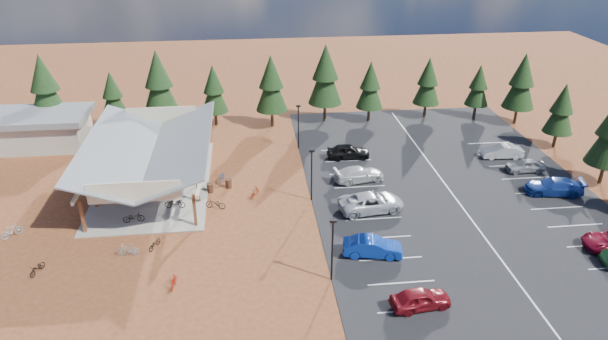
{
  "coord_description": "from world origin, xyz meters",
  "views": [
    {
      "loc": [
        -0.56,
        -41.77,
        24.87
      ],
      "look_at": [
        4.59,
        4.64,
        1.86
      ],
      "focal_mm": 32.0,
      "sensor_mm": 36.0,
      "label": 1
    }
  ],
  "objects_px": {
    "bike_0": "(133,217)",
    "bike_3": "(135,161)",
    "car_4": "(348,151)",
    "bike_12": "(155,243)",
    "lamp_post_1": "(312,171)",
    "bike_13": "(128,250)",
    "bike_14": "(222,177)",
    "lamp_post_0": "(332,246)",
    "bike_8": "(37,268)",
    "car_0": "(421,299)",
    "lamp_post_2": "(298,124)",
    "bike_6": "(165,178)",
    "car_1": "(373,247)",
    "car_3": "(359,174)",
    "car_7": "(554,186)",
    "bike_5": "(159,192)",
    "bike_11": "(174,281)",
    "bike_9": "(12,231)",
    "trash_bin_0": "(210,188)",
    "car_8": "(525,166)",
    "bike_15": "(255,192)",
    "outbuilding": "(39,129)",
    "bike_pavilion": "(150,148)",
    "trash_bin_1": "(229,183)",
    "car_9": "(502,151)",
    "bike_4": "(175,203)",
    "bike_1": "(134,191)",
    "car_2": "(371,202)",
    "bike_2": "(137,175)",
    "bike_16": "(215,204)"
  },
  "relations": [
    {
      "from": "bike_0",
      "to": "bike_3",
      "type": "height_order",
      "value": "bike_3"
    },
    {
      "from": "car_4",
      "to": "bike_12",
      "type": "bearing_deg",
      "value": 129.84
    },
    {
      "from": "lamp_post_1",
      "to": "bike_13",
      "type": "height_order",
      "value": "lamp_post_1"
    },
    {
      "from": "bike_14",
      "to": "car_4",
      "type": "height_order",
      "value": "car_4"
    },
    {
      "from": "lamp_post_0",
      "to": "bike_13",
      "type": "height_order",
      "value": "lamp_post_0"
    },
    {
      "from": "bike_8",
      "to": "car_0",
      "type": "relative_size",
      "value": 0.4
    },
    {
      "from": "lamp_post_1",
      "to": "lamp_post_2",
      "type": "relative_size",
      "value": 1.0
    },
    {
      "from": "bike_6",
      "to": "car_1",
      "type": "xyz_separation_m",
      "value": [
        17.64,
        -14.48,
        0.26
      ]
    },
    {
      "from": "lamp_post_1",
      "to": "car_3",
      "type": "bearing_deg",
      "value": 32.65
    },
    {
      "from": "bike_12",
      "to": "car_7",
      "type": "distance_m",
      "value": 36.82
    },
    {
      "from": "bike_5",
      "to": "bike_11",
      "type": "height_order",
      "value": "bike_5"
    },
    {
      "from": "bike_13",
      "to": "lamp_post_2",
      "type": "bearing_deg",
      "value": 145.98
    },
    {
      "from": "bike_9",
      "to": "car_4",
      "type": "distance_m",
      "value": 32.88
    },
    {
      "from": "lamp_post_1",
      "to": "bike_5",
      "type": "height_order",
      "value": "lamp_post_1"
    },
    {
      "from": "trash_bin_0",
      "to": "car_0",
      "type": "height_order",
      "value": "car_0"
    },
    {
      "from": "car_8",
      "to": "car_1",
      "type": "bearing_deg",
      "value": -54.94
    },
    {
      "from": "lamp_post_0",
      "to": "car_3",
      "type": "relative_size",
      "value": 1.02
    },
    {
      "from": "bike_13",
      "to": "bike_15",
      "type": "distance_m",
      "value": 13.16
    },
    {
      "from": "car_3",
      "to": "outbuilding",
      "type": "bearing_deg",
      "value": 60.06
    },
    {
      "from": "trash_bin_0",
      "to": "bike_14",
      "type": "bearing_deg",
      "value": 64.42
    },
    {
      "from": "bike_pavilion",
      "to": "trash_bin_1",
      "type": "xyz_separation_m",
      "value": [
        7.29,
        -1.66,
        -3.37
      ]
    },
    {
      "from": "bike_13",
      "to": "car_9",
      "type": "distance_m",
      "value": 39.69
    },
    {
      "from": "bike_9",
      "to": "car_3",
      "type": "relative_size",
      "value": 0.37
    },
    {
      "from": "bike_6",
      "to": "car_8",
      "type": "bearing_deg",
      "value": -89.72
    },
    {
      "from": "lamp_post_1",
      "to": "bike_8",
      "type": "height_order",
      "value": "lamp_post_1"
    },
    {
      "from": "lamp_post_1",
      "to": "bike_4",
      "type": "bearing_deg",
      "value": -178.96
    },
    {
      "from": "trash_bin_1",
      "to": "car_7",
      "type": "bearing_deg",
      "value": -8.74
    },
    {
      "from": "car_1",
      "to": "bike_15",
      "type": "bearing_deg",
      "value": 51.02
    },
    {
      "from": "bike_pavilion",
      "to": "bike_14",
      "type": "height_order",
      "value": "bike_pavilion"
    },
    {
      "from": "bike_0",
      "to": "car_8",
      "type": "bearing_deg",
      "value": -86.59
    },
    {
      "from": "bike_pavilion",
      "to": "bike_13",
      "type": "xyz_separation_m",
      "value": [
        -0.38,
        -12.22,
        -3.29
      ]
    },
    {
      "from": "bike_1",
      "to": "bike_13",
      "type": "xyz_separation_m",
      "value": [
        1.16,
        -9.77,
        -0.07
      ]
    },
    {
      "from": "bike_14",
      "to": "bike_3",
      "type": "bearing_deg",
      "value": 169.1
    },
    {
      "from": "bike_5",
      "to": "car_7",
      "type": "relative_size",
      "value": 0.33
    },
    {
      "from": "bike_15",
      "to": "car_2",
      "type": "distance_m",
      "value": 10.95
    },
    {
      "from": "bike_0",
      "to": "car_9",
      "type": "bearing_deg",
      "value": -81.15
    },
    {
      "from": "bike_2",
      "to": "bike_16",
      "type": "bearing_deg",
      "value": -143.3
    },
    {
      "from": "bike_5",
      "to": "lamp_post_0",
      "type": "bearing_deg",
      "value": -126.93
    },
    {
      "from": "bike_1",
      "to": "car_7",
      "type": "height_order",
      "value": "car_7"
    },
    {
      "from": "bike_0",
      "to": "bike_11",
      "type": "bearing_deg",
      "value": -160.01
    },
    {
      "from": "lamp_post_0",
      "to": "bike_16",
      "type": "relative_size",
      "value": 2.71
    },
    {
      "from": "bike_1",
      "to": "car_9",
      "type": "bearing_deg",
      "value": -90.12
    },
    {
      "from": "trash_bin_1",
      "to": "bike_12",
      "type": "height_order",
      "value": "trash_bin_1"
    },
    {
      "from": "lamp_post_2",
      "to": "bike_2",
      "type": "height_order",
      "value": "lamp_post_2"
    },
    {
      "from": "lamp_post_1",
      "to": "car_0",
      "type": "distance_m",
      "value": 16.79
    },
    {
      "from": "bike_2",
      "to": "car_3",
      "type": "height_order",
      "value": "car_3"
    },
    {
      "from": "trash_bin_0",
      "to": "bike_2",
      "type": "bearing_deg",
      "value": 154.82
    },
    {
      "from": "bike_5",
      "to": "car_8",
      "type": "relative_size",
      "value": 0.45
    },
    {
      "from": "lamp_post_0",
      "to": "bike_12",
      "type": "bearing_deg",
      "value": 157.38
    },
    {
      "from": "bike_13",
      "to": "car_9",
      "type": "xyz_separation_m",
      "value": [
        37.04,
        14.25,
        0.23
      ]
    }
  ]
}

